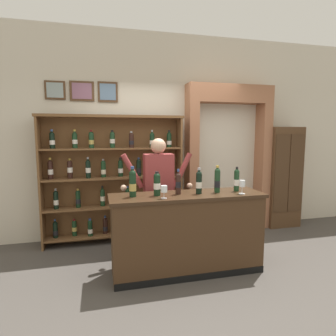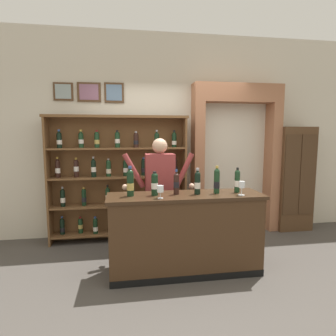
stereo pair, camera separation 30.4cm
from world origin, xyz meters
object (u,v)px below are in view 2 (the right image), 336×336
(tasting_bottle_brunello, at_px, (197,182))
(tasting_bottle_vin_santo, at_px, (155,183))
(shopkeeper, at_px, (160,185))
(wine_glass_left, at_px, (160,190))
(tasting_bottle_rosso, at_px, (237,181))
(wine_shelf, at_px, (119,176))
(tasting_bottle_chianti, at_px, (130,182))
(tasting_counter, at_px, (185,234))
(wine_glass_right, at_px, (242,185))
(tasting_bottle_riserva, at_px, (217,181))
(side_cabinet, at_px, (293,179))
(tasting_bottle_grappa, at_px, (176,183))

(tasting_bottle_brunello, bearing_deg, tasting_bottle_vin_santo, 177.98)
(shopkeeper, xyz_separation_m, wine_glass_left, (-0.09, -0.70, 0.07))
(tasting_bottle_vin_santo, xyz_separation_m, tasting_bottle_rosso, (1.02, 0.01, 0.00))
(wine_shelf, bearing_deg, wine_glass_left, -71.02)
(tasting_bottle_chianti, height_order, tasting_bottle_brunello, tasting_bottle_chianti)
(shopkeeper, distance_m, tasting_bottle_rosso, 1.03)
(tasting_counter, xyz_separation_m, wine_glass_left, (-0.32, -0.16, 0.58))
(shopkeeper, bearing_deg, wine_glass_right, -38.33)
(wine_glass_left, bearing_deg, tasting_bottle_riserva, 13.08)
(tasting_bottle_chianti, height_order, wine_glass_left, tasting_bottle_chianti)
(wine_shelf, xyz_separation_m, tasting_bottle_rosso, (1.45, -1.20, 0.08))
(tasting_bottle_riserva, bearing_deg, tasting_bottle_chianti, 179.36)
(tasting_bottle_vin_santo, height_order, tasting_bottle_brunello, tasting_bottle_brunello)
(tasting_bottle_riserva, bearing_deg, wine_glass_right, -31.81)
(tasting_bottle_rosso, bearing_deg, tasting_counter, -177.86)
(side_cabinet, bearing_deg, tasting_bottle_grappa, -151.82)
(tasting_counter, distance_m, tasting_bottle_vin_santo, 0.72)
(tasting_bottle_vin_santo, xyz_separation_m, tasting_bottle_riserva, (0.75, -0.00, 0.01))
(wine_glass_left, bearing_deg, shopkeeper, 83.02)
(tasting_bottle_grappa, height_order, tasting_bottle_riserva, tasting_bottle_riserva)
(side_cabinet, distance_m, tasting_bottle_brunello, 2.43)
(tasting_bottle_chianti, height_order, tasting_bottle_grappa, tasting_bottle_chianti)
(tasting_bottle_vin_santo, bearing_deg, wine_glass_right, -9.07)
(tasting_counter, bearing_deg, side_cabinet, 29.83)
(tasting_bottle_chianti, xyz_separation_m, tasting_bottle_grappa, (0.54, 0.01, -0.02))
(shopkeeper, bearing_deg, tasting_counter, -66.34)
(wine_glass_right, bearing_deg, tasting_bottle_grappa, 166.87)
(wine_shelf, relative_size, tasting_counter, 1.16)
(tasting_bottle_chianti, xyz_separation_m, tasting_bottle_vin_santo, (0.28, -0.01, -0.02))
(tasting_counter, xyz_separation_m, tasting_bottle_grappa, (-0.11, 0.03, 0.62))
(wine_shelf, bearing_deg, tasting_bottle_brunello, -52.69)
(tasting_bottle_chianti, bearing_deg, tasting_bottle_grappa, 0.62)
(tasting_bottle_chianti, relative_size, tasting_bottle_vin_santo, 1.24)
(tasting_bottle_riserva, xyz_separation_m, wine_glass_right, (0.25, -0.16, -0.04))
(side_cabinet, bearing_deg, tasting_counter, -150.17)
(tasting_bottle_chianti, height_order, tasting_bottle_rosso, tasting_bottle_chianti)
(wine_shelf, xyz_separation_m, shopkeeper, (0.56, -0.69, -0.04))
(tasting_bottle_riserva, height_order, wine_glass_left, tasting_bottle_riserva)
(side_cabinet, bearing_deg, tasting_bottle_brunello, -148.40)
(wine_glass_left, bearing_deg, wine_glass_right, 0.50)
(tasting_bottle_grappa, bearing_deg, wine_glass_right, -13.13)
(tasting_bottle_vin_santo, xyz_separation_m, tasting_bottle_grappa, (0.26, 0.01, -0.00))
(wine_glass_right, relative_size, wine_glass_left, 1.14)
(side_cabinet, xyz_separation_m, shopkeeper, (-2.44, -0.72, 0.09))
(shopkeeper, distance_m, wine_glass_right, 1.11)
(tasting_bottle_rosso, bearing_deg, wine_glass_left, -169.51)
(tasting_bottle_vin_santo, bearing_deg, tasting_bottle_brunello, -2.02)
(tasting_bottle_brunello, xyz_separation_m, wine_glass_left, (-0.46, -0.15, -0.04))
(tasting_counter, height_order, tasting_bottle_vin_santo, tasting_bottle_vin_santo)
(tasting_bottle_chianti, distance_m, tasting_bottle_vin_santo, 0.28)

